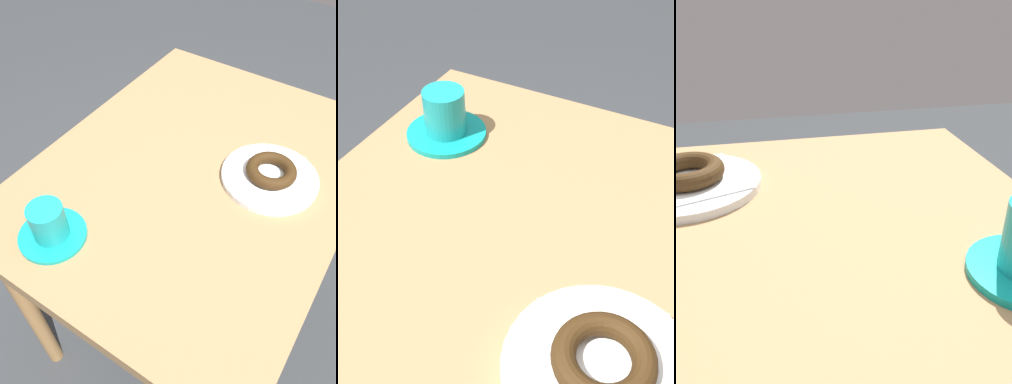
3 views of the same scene
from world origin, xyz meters
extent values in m
cube|color=#98754D|center=(0.00, 0.00, 0.73)|extent=(0.95, 0.74, 0.04)
cylinder|color=#A17645|center=(0.42, 0.29, 0.36)|extent=(0.05, 0.05, 0.71)
cylinder|color=white|center=(-0.06, 0.17, 0.76)|extent=(0.23, 0.23, 0.01)
cube|color=white|center=(-0.06, 0.17, 0.77)|extent=(0.21, 0.21, 0.00)
torus|color=#36230F|center=(-0.06, 0.17, 0.78)|extent=(0.12, 0.12, 0.03)
camera|label=1|loc=(0.63, 0.33, 1.45)|focal=37.15mm
camera|label=2|loc=(-0.10, 0.48, 1.30)|focal=47.73mm
camera|label=3|loc=(0.05, -0.50, 1.07)|focal=39.97mm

